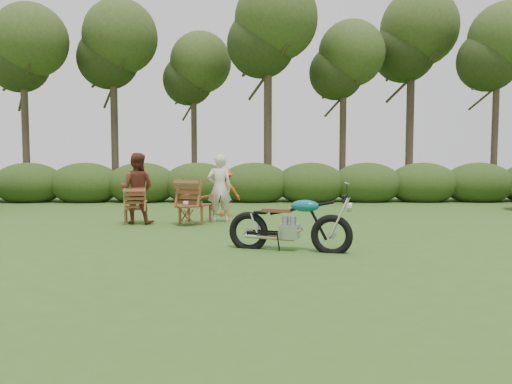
{
  "coord_description": "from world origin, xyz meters",
  "views": [
    {
      "loc": [
        -0.1,
        -8.67,
        1.66
      ],
      "look_at": [
        -0.02,
        1.51,
        0.9
      ],
      "focal_mm": 35.0,
      "sensor_mm": 36.0,
      "label": 1
    }
  ],
  "objects_px": {
    "adult_b": "(137,224)",
    "child": "(225,216)",
    "side_table": "(187,216)",
    "cup": "(186,203)",
    "lawn_chair_left": "(136,224)",
    "lawn_chair_right": "(195,223)",
    "adult_a": "(220,222)",
    "motorcycle": "(289,250)"
  },
  "relations": [
    {
      "from": "motorcycle",
      "to": "side_table",
      "type": "height_order",
      "value": "motorcycle"
    },
    {
      "from": "lawn_chair_right",
      "to": "lawn_chair_left",
      "type": "distance_m",
      "value": 1.43
    },
    {
      "from": "motorcycle",
      "to": "lawn_chair_left",
      "type": "bearing_deg",
      "value": 151.88
    },
    {
      "from": "motorcycle",
      "to": "adult_b",
      "type": "height_order",
      "value": "adult_b"
    },
    {
      "from": "cup",
      "to": "lawn_chair_left",
      "type": "bearing_deg",
      "value": 162.43
    },
    {
      "from": "lawn_chair_right",
      "to": "adult_a",
      "type": "relative_size",
      "value": 0.64
    },
    {
      "from": "side_table",
      "to": "adult_b",
      "type": "height_order",
      "value": "adult_b"
    },
    {
      "from": "side_table",
      "to": "cup",
      "type": "xyz_separation_m",
      "value": [
        -0.02,
        -0.04,
        0.29
      ]
    },
    {
      "from": "lawn_chair_left",
      "to": "cup",
      "type": "xyz_separation_m",
      "value": [
        1.26,
        -0.4,
        0.53
      ]
    },
    {
      "from": "lawn_chair_left",
      "to": "child",
      "type": "height_order",
      "value": "child"
    },
    {
      "from": "child",
      "to": "side_table",
      "type": "bearing_deg",
      "value": 61.72
    },
    {
      "from": "motorcycle",
      "to": "cup",
      "type": "distance_m",
      "value": 3.75
    },
    {
      "from": "motorcycle",
      "to": "cup",
      "type": "xyz_separation_m",
      "value": [
        -2.19,
        3.0,
        0.53
      ]
    },
    {
      "from": "adult_b",
      "to": "child",
      "type": "bearing_deg",
      "value": -137.23
    },
    {
      "from": "side_table",
      "to": "child",
      "type": "height_order",
      "value": "child"
    },
    {
      "from": "motorcycle",
      "to": "lawn_chair_left",
      "type": "height_order",
      "value": "motorcycle"
    },
    {
      "from": "child",
      "to": "adult_a",
      "type": "bearing_deg",
      "value": 81.65
    },
    {
      "from": "motorcycle",
      "to": "side_table",
      "type": "relative_size",
      "value": 4.3
    },
    {
      "from": "lawn_chair_left",
      "to": "adult_b",
      "type": "xyz_separation_m",
      "value": [
        0.04,
        0.0,
        0.0
      ]
    },
    {
      "from": "lawn_chair_left",
      "to": "adult_b",
      "type": "height_order",
      "value": "adult_b"
    },
    {
      "from": "side_table",
      "to": "child",
      "type": "relative_size",
      "value": 0.37
    },
    {
      "from": "motorcycle",
      "to": "lawn_chair_left",
      "type": "distance_m",
      "value": 4.84
    },
    {
      "from": "motorcycle",
      "to": "cup",
      "type": "height_order",
      "value": "motorcycle"
    },
    {
      "from": "lawn_chair_left",
      "to": "motorcycle",
      "type": "bearing_deg",
      "value": 126.13
    },
    {
      "from": "motorcycle",
      "to": "lawn_chair_right",
      "type": "xyz_separation_m",
      "value": [
        -2.02,
        3.48,
        0.0
      ]
    },
    {
      "from": "motorcycle",
      "to": "child",
      "type": "distance_m",
      "value": 5.1
    },
    {
      "from": "lawn_chair_right",
      "to": "motorcycle",
      "type": "bearing_deg",
      "value": 139.27
    },
    {
      "from": "cup",
      "to": "lawn_chair_right",
      "type": "bearing_deg",
      "value": 70.62
    },
    {
      "from": "motorcycle",
      "to": "adult_b",
      "type": "distance_m",
      "value": 4.81
    },
    {
      "from": "lawn_chair_right",
      "to": "adult_b",
      "type": "height_order",
      "value": "adult_b"
    },
    {
      "from": "cup",
      "to": "child",
      "type": "distance_m",
      "value": 2.14
    },
    {
      "from": "adult_a",
      "to": "adult_b",
      "type": "distance_m",
      "value": 1.99
    },
    {
      "from": "child",
      "to": "cup",
      "type": "bearing_deg",
      "value": 61.54
    },
    {
      "from": "lawn_chair_right",
      "to": "adult_a",
      "type": "xyz_separation_m",
      "value": [
        0.58,
        0.24,
        0.0
      ]
    },
    {
      "from": "lawn_chair_left",
      "to": "child",
      "type": "bearing_deg",
      "value": -153.08
    },
    {
      "from": "side_table",
      "to": "child",
      "type": "distance_m",
      "value": 2.04
    },
    {
      "from": "adult_b",
      "to": "side_table",
      "type": "bearing_deg",
      "value": 169.87
    },
    {
      "from": "lawn_chair_left",
      "to": "adult_a",
      "type": "xyz_separation_m",
      "value": [
        2.0,
        0.32,
        0.0
      ]
    },
    {
      "from": "motorcycle",
      "to": "side_table",
      "type": "distance_m",
      "value": 3.74
    },
    {
      "from": "lawn_chair_right",
      "to": "adult_b",
      "type": "relative_size",
      "value": 0.62
    },
    {
      "from": "adult_b",
      "to": "child",
      "type": "height_order",
      "value": "adult_b"
    },
    {
      "from": "lawn_chair_right",
      "to": "side_table",
      "type": "height_order",
      "value": "lawn_chair_right"
    }
  ]
}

